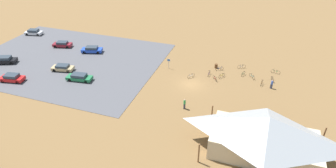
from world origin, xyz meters
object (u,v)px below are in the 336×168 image
object	(u,v)px
car_green_mid_lot	(79,77)
visitor_near_lot	(184,104)
bicycle_green_lone_east	(243,74)
bicycle_yellow_front_row	(222,76)
bicycle_teal_yard_front	(252,77)
bicycle_blue_near_sign	(220,69)
bicycle_red_edge_south	(215,78)
car_tan_front_row	(63,68)
visitor_crossing_yard	(272,84)
trash_bin	(216,66)
car_red_far_end	(12,78)
bicycle_black_by_bin	(272,80)
bicycle_orange_mid_cluster	(262,83)
bicycle_purple_near_porch	(209,74)
bicycle_white_yard_right	(191,76)
car_silver_aisle_side	(34,32)
car_maroon_by_curb	(62,44)
car_blue_inner_stall	(92,50)
car_black_back_corner	(5,60)
bicycle_silver_lone_west	(242,67)
bicycle_green_yard_left	(276,72)
lot_sign	(169,62)
bike_pavilion	(266,134)

from	to	relation	value
car_green_mid_lot	visitor_near_lot	xyz separation A→B (m)	(-21.15, 2.20, 0.27)
bicycle_green_lone_east	bicycle_yellow_front_row	size ratio (longest dim) A/B	1.01
bicycle_teal_yard_front	bicycle_blue_near_sign	bearing A→B (deg)	-10.17
bicycle_red_edge_south	car_green_mid_lot	xyz separation A→B (m)	(24.16, 8.30, 0.34)
car_tan_front_row	visitor_crossing_yard	size ratio (longest dim) A/B	2.53
trash_bin	car_red_far_end	size ratio (longest dim) A/B	0.19
bicycle_black_by_bin	visitor_near_lot	distance (m)	18.98
bicycle_green_lone_east	bicycle_blue_near_sign	size ratio (longest dim) A/B	1.05
trash_bin	car_red_far_end	distance (m)	39.32
bicycle_blue_near_sign	car_tan_front_row	distance (m)	31.35
bicycle_teal_yard_front	bicycle_orange_mid_cluster	distance (m)	2.61
bicycle_purple_near_porch	visitor_crossing_yard	xyz separation A→B (m)	(-11.59, 1.05, 0.58)
bicycle_white_yard_right	bicycle_purple_near_porch	xyz separation A→B (m)	(-3.08, -1.97, -0.01)
car_tan_front_row	bicycle_black_by_bin	bearing A→B (deg)	-167.08
bicycle_black_by_bin	car_silver_aisle_side	bearing A→B (deg)	-4.45
bicycle_teal_yard_front	bicycle_white_yard_right	bearing A→B (deg)	17.51
bicycle_white_yard_right	car_red_far_end	world-z (taller)	car_red_far_end
car_red_far_end	bicycle_teal_yard_front	bearing A→B (deg)	-159.90
trash_bin	bicycle_red_edge_south	xyz separation A→B (m)	(-0.69, 4.87, -0.08)
bicycle_white_yard_right	visitor_near_lot	xyz separation A→B (m)	(-1.52, 9.96, 0.61)
bicycle_red_edge_south	car_silver_aisle_side	size ratio (longest dim) A/B	0.31
bicycle_green_lone_east	bicycle_black_by_bin	world-z (taller)	bicycle_black_by_bin
car_maroon_by_curb	trash_bin	bearing A→B (deg)	-177.87
bicycle_yellow_front_row	bicycle_black_by_bin	xyz separation A→B (m)	(-9.23, -1.57, 0.00)
bicycle_red_edge_south	visitor_crossing_yard	distance (m)	10.17
car_blue_inner_stall	car_tan_front_row	distance (m)	9.28
car_maroon_by_curb	car_black_back_corner	size ratio (longest dim) A/B	0.91
bicycle_yellow_front_row	car_tan_front_row	distance (m)	31.47
bicycle_purple_near_porch	bicycle_silver_lone_west	size ratio (longest dim) A/B	1.12
bicycle_yellow_front_row	visitor_near_lot	xyz separation A→B (m)	(4.06, 11.96, 0.59)
car_red_far_end	bicycle_purple_near_porch	bearing A→B (deg)	-157.87
trash_bin	car_green_mid_lot	distance (m)	26.92
bicycle_green_yard_left	car_blue_inner_stall	xyz separation A→B (m)	(39.30, 3.20, 0.35)
car_tan_front_row	bicycle_blue_near_sign	bearing A→B (deg)	-160.98
lot_sign	visitor_near_lot	size ratio (longest dim) A/B	1.19
bicycle_black_by_bin	bicycle_yellow_front_row	bearing A→B (deg)	9.63
bicycle_red_edge_south	car_silver_aisle_side	bearing A→B (deg)	-8.93
bicycle_green_lone_east	bicycle_teal_yard_front	distance (m)	1.82
car_silver_aisle_side	car_tan_front_row	bearing A→B (deg)	144.01
lot_sign	bicycle_white_yard_right	size ratio (longest dim) A/B	1.51
bike_pavilion	trash_bin	xyz separation A→B (m)	(10.06, -21.60, -2.88)
bicycle_green_lone_east	bicycle_black_by_bin	xyz separation A→B (m)	(-5.43, 0.51, 0.02)
car_maroon_by_curb	lot_sign	bearing A→B (deg)	175.73
car_red_far_end	visitor_near_lot	distance (m)	32.98
bicycle_green_yard_left	car_green_mid_lot	bearing A→B (deg)	22.70
bicycle_red_edge_south	bicycle_blue_near_sign	world-z (taller)	bicycle_blue_near_sign
car_black_back_corner	bicycle_green_lone_east	bearing A→B (deg)	-167.31
bicycle_white_yard_right	car_black_back_corner	world-z (taller)	car_black_back_corner
car_red_far_end	car_silver_aisle_side	distance (m)	23.70
car_maroon_by_curb	car_black_back_corner	world-z (taller)	car_black_back_corner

